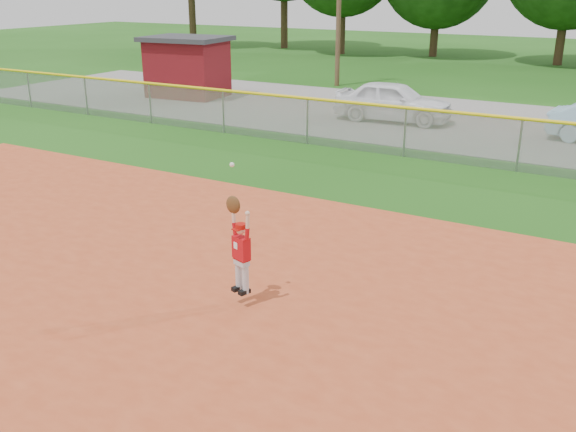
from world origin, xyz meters
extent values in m
plane|color=#1C4F12|center=(0.00, 0.00, 0.00)|extent=(120.00, 120.00, 0.00)
cube|color=#B24120|center=(0.00, -3.00, 0.02)|extent=(24.00, 16.00, 0.04)
cube|color=slate|center=(0.00, 16.00, 0.01)|extent=(44.00, 10.00, 0.03)
imported|color=white|center=(-2.20, 14.80, 0.78)|extent=(4.53, 2.08, 1.51)
cube|color=#5A0C11|center=(-12.50, 15.47, 1.26)|extent=(3.46, 2.74, 2.53)
cube|color=#333338|center=(-12.50, 15.47, 2.63)|extent=(3.90, 3.18, 0.20)
cube|color=gray|center=(0.00, 10.00, 0.75)|extent=(40.00, 0.03, 1.50)
cylinder|color=yellow|center=(0.00, 10.00, 1.50)|extent=(40.00, 0.10, 0.10)
cylinder|color=gray|center=(-16.67, 10.00, 0.75)|extent=(0.06, 0.06, 1.50)
cylinder|color=gray|center=(-13.33, 10.00, 0.75)|extent=(0.06, 0.06, 1.50)
cylinder|color=gray|center=(-10.00, 10.00, 0.75)|extent=(0.06, 0.06, 1.50)
cylinder|color=gray|center=(-6.67, 10.00, 0.75)|extent=(0.06, 0.06, 1.50)
cylinder|color=gray|center=(-3.33, 10.00, 0.75)|extent=(0.06, 0.06, 1.50)
cylinder|color=gray|center=(0.00, 10.00, 0.75)|extent=(0.06, 0.06, 1.50)
cylinder|color=gray|center=(3.33, 10.00, 0.75)|extent=(0.06, 0.06, 1.50)
cylinder|color=#422D1C|center=(-27.25, 35.02, 2.93)|extent=(0.56, 0.56, 5.87)
cylinder|color=#422D1C|center=(-20.61, 38.40, 3.05)|extent=(0.56, 0.56, 6.10)
cylinder|color=#422D1C|center=(-14.62, 36.53, 2.22)|extent=(0.56, 0.56, 4.43)
cylinder|color=#422D1C|center=(-8.07, 38.17, 2.05)|extent=(0.56, 0.56, 4.11)
cylinder|color=#422D1C|center=(0.53, 37.14, 2.32)|extent=(0.56, 0.56, 4.64)
cylinder|color=silver|center=(0.98, -0.45, 0.51)|extent=(0.14, 0.14, 0.49)
cylinder|color=silver|center=(1.14, -0.51, 0.51)|extent=(0.14, 0.14, 0.49)
cube|color=black|center=(0.97, -0.48, 0.30)|extent=(0.15, 0.22, 0.07)
cube|color=black|center=(1.13, -0.53, 0.30)|extent=(0.15, 0.22, 0.07)
cube|color=silver|center=(1.06, -0.48, 0.79)|extent=(0.29, 0.21, 0.10)
cube|color=maroon|center=(1.06, -0.48, 0.85)|extent=(0.30, 0.22, 0.04)
cube|color=#B10C13|center=(1.06, -0.48, 1.04)|extent=(0.33, 0.24, 0.37)
cube|color=white|center=(1.00, -0.55, 1.09)|extent=(0.09, 0.03, 0.11)
sphere|color=beige|center=(1.06, -0.48, 1.36)|extent=(0.21, 0.21, 0.17)
cylinder|color=#AC100A|center=(1.06, -0.48, 1.41)|extent=(0.22, 0.22, 0.08)
cube|color=#AC100A|center=(1.03, -0.56, 1.37)|extent=(0.15, 0.13, 0.02)
cylinder|color=#B10C13|center=(0.91, -0.43, 1.32)|extent=(0.11, 0.10, 0.20)
cylinder|color=beige|center=(0.89, -0.42, 1.53)|extent=(0.09, 0.08, 0.22)
ellipsoid|color=#4C2D14|center=(0.89, -0.42, 1.72)|extent=(0.28, 0.19, 0.29)
sphere|color=white|center=(0.89, -0.42, 2.37)|extent=(0.09, 0.09, 0.07)
cylinder|color=#B10C13|center=(1.21, -0.53, 1.32)|extent=(0.11, 0.10, 0.20)
cylinder|color=beige|center=(1.23, -0.53, 1.53)|extent=(0.09, 0.08, 0.22)
sphere|color=beige|center=(1.23, -0.53, 1.67)|extent=(0.10, 0.10, 0.08)
camera|label=1|loc=(6.36, -8.27, 4.99)|focal=40.00mm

